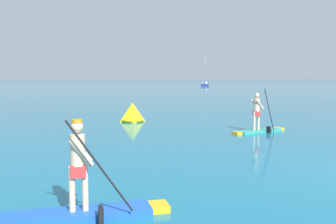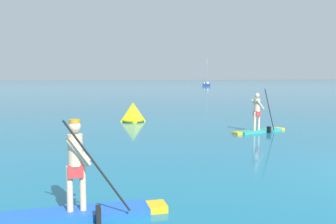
% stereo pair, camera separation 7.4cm
% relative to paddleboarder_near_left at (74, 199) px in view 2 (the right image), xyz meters
% --- Properties ---
extents(paddleboarder_near_left, '(3.44, 0.88, 1.81)m').
position_rel_paddleboarder_near_left_xyz_m(paddleboarder_near_left, '(0.00, 0.00, 0.00)').
color(paddleboarder_near_left, blue).
rests_on(paddleboarder_near_left, ground).
extents(paddleboarder_mid_center, '(2.86, 1.13, 2.00)m').
position_rel_paddleboarder_near_left_xyz_m(paddleboarder_mid_center, '(8.42, 7.72, 0.06)').
color(paddleboarder_mid_center, teal).
rests_on(paddleboarder_mid_center, ground).
extents(race_marker_buoy, '(1.23, 1.23, 1.05)m').
position_rel_paddleboarder_near_left_xyz_m(race_marker_buoy, '(3.85, 13.11, 0.12)').
color(race_marker_buoy, yellow).
rests_on(race_marker_buoy, ground).
extents(sailboat_right_horizon, '(4.21, 6.31, 6.82)m').
position_rel_paddleboarder_near_left_xyz_m(sailboat_right_horizon, '(36.52, 78.06, 0.44)').
color(sailboat_right_horizon, navy).
rests_on(sailboat_right_horizon, ground).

